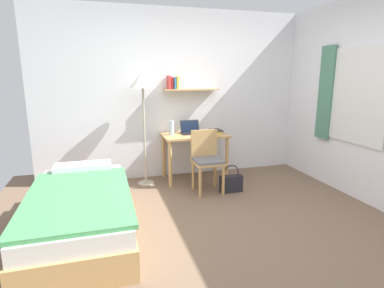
# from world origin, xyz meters

# --- Properties ---
(ground_plane) EXTENTS (5.28, 5.28, 0.00)m
(ground_plane) POSITION_xyz_m (0.00, 0.00, 0.00)
(ground_plane) COLOR brown
(wall_back) EXTENTS (4.40, 0.27, 2.60)m
(wall_back) POSITION_xyz_m (0.00, 2.02, 1.30)
(wall_back) COLOR white
(wall_back) RESTS_ON ground_plane
(bed) EXTENTS (0.98, 1.95, 0.54)m
(bed) POSITION_xyz_m (-1.46, 0.38, 0.24)
(bed) COLOR tan
(bed) RESTS_ON ground_plane
(desk) EXTENTS (0.98, 0.59, 0.72)m
(desk) POSITION_xyz_m (0.16, 1.70, 0.58)
(desk) COLOR tan
(desk) RESTS_ON ground_plane
(desk_chair) EXTENTS (0.41, 0.40, 0.86)m
(desk_chair) POSITION_xyz_m (0.18, 1.18, 0.48)
(desk_chair) COLOR tan
(desk_chair) RESTS_ON ground_plane
(standing_lamp) EXTENTS (0.36, 0.36, 1.66)m
(standing_lamp) POSITION_xyz_m (-0.62, 1.67, 1.44)
(standing_lamp) COLOR #B2A893
(standing_lamp) RESTS_ON ground_plane
(laptop) EXTENTS (0.31, 0.21, 0.20)m
(laptop) POSITION_xyz_m (0.11, 1.78, 0.77)
(laptop) COLOR black
(laptop) RESTS_ON desk
(water_bottle) EXTENTS (0.07, 0.07, 0.22)m
(water_bottle) POSITION_xyz_m (-0.19, 1.75, 0.83)
(water_bottle) COLOR silver
(water_bottle) RESTS_ON desk
(book_stack) EXTENTS (0.19, 0.23, 0.05)m
(book_stack) POSITION_xyz_m (0.51, 1.71, 0.75)
(book_stack) COLOR gold
(book_stack) RESTS_ON desk
(handbag) EXTENTS (0.32, 0.11, 0.39)m
(handbag) POSITION_xyz_m (0.49, 1.02, 0.13)
(handbag) COLOR #232328
(handbag) RESTS_ON ground_plane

